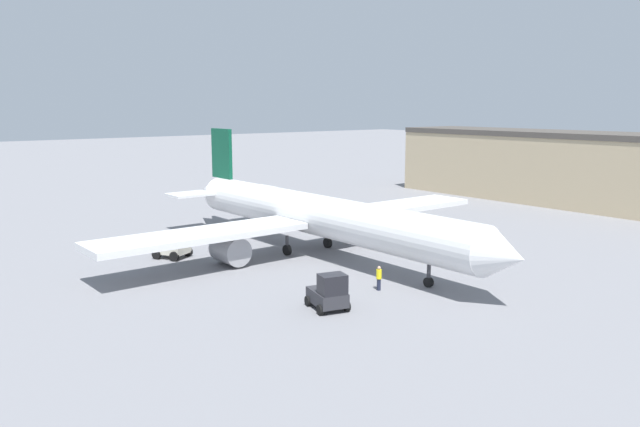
% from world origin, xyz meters
% --- Properties ---
extents(ground_plane, '(400.00, 400.00, 0.00)m').
position_xyz_m(ground_plane, '(0.00, 0.00, 0.00)').
color(ground_plane, slate).
extents(airplane, '(40.29, 38.05, 10.20)m').
position_xyz_m(airplane, '(-0.96, -0.01, 3.27)').
color(airplane, silver).
rests_on(airplane, ground_plane).
extents(ground_crew_worker, '(0.37, 0.37, 1.70)m').
position_xyz_m(ground_crew_worker, '(10.55, -3.16, 0.91)').
color(ground_crew_worker, '#1E2338').
rests_on(ground_crew_worker, ground_plane).
extents(baggage_tug, '(3.11, 2.64, 2.40)m').
position_xyz_m(baggage_tug, '(11.66, -8.47, 1.07)').
color(baggage_tug, '#2D2D33').
rests_on(baggage_tug, ground_plane).
extents(belt_loader_truck, '(3.30, 3.12, 1.95)m').
position_xyz_m(belt_loader_truck, '(-6.70, -10.20, 0.95)').
color(belt_loader_truck, beige).
rests_on(belt_loader_truck, ground_plane).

